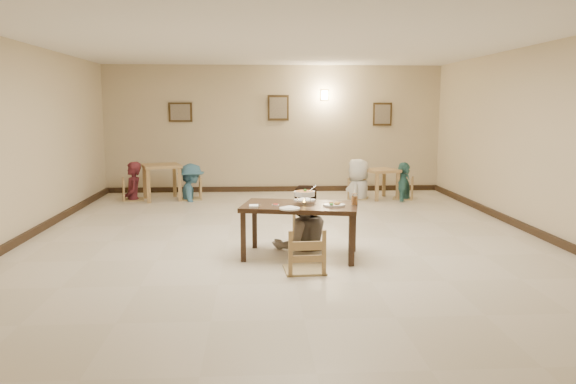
{
  "coord_description": "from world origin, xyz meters",
  "views": [
    {
      "loc": [
        -0.45,
        -8.45,
        2.01
      ],
      "look_at": [
        0.01,
        -0.58,
        0.82
      ],
      "focal_mm": 35.0,
      "sensor_mm": 36.0,
      "label": 1
    }
  ],
  "objects": [
    {
      "name": "bg_diner_d",
      "position": [
        2.81,
        3.67,
        0.82
      ],
      "size": [
        0.66,
        1.03,
        1.64
      ],
      "primitive_type": "imported",
      "rotation": [
        0.0,
        0.0,
        1.28
      ],
      "color": "#3E7E79",
      "rests_on": "floor"
    },
    {
      "name": "wall_back",
      "position": [
        0.0,
        5.0,
        1.5
      ],
      "size": [
        10.0,
        0.0,
        10.0
      ],
      "primitive_type": "plane",
      "rotation": [
        1.57,
        0.0,
        0.0
      ],
      "color": "beige",
      "rests_on": "floor"
    },
    {
      "name": "picture_a",
      "position": [
        -2.2,
        4.96,
        1.9
      ],
      "size": [
        0.55,
        0.04,
        0.45
      ],
      "color": "#352512",
      "rests_on": "wall_back"
    },
    {
      "name": "chair_near",
      "position": [
        0.14,
        -1.73,
        0.52
      ],
      "size": [
        0.49,
        0.49,
        1.05
      ],
      "rotation": [
        0.0,
        0.0,
        3.2
      ],
      "color": "tan",
      "rests_on": "floor"
    },
    {
      "name": "ceiling",
      "position": [
        0.0,
        0.0,
        3.0
      ],
      "size": [
        10.0,
        10.0,
        0.0
      ],
      "primitive_type": "plane",
      "color": "white",
      "rests_on": "wall_back"
    },
    {
      "name": "fried_plate",
      "position": [
        0.58,
        -1.19,
        0.74
      ],
      "size": [
        0.29,
        0.29,
        0.06
      ],
      "color": "white",
      "rests_on": "main_table"
    },
    {
      "name": "bg_chair_rl",
      "position": [
        1.83,
        3.77,
        0.44
      ],
      "size": [
        0.42,
        0.42,
        0.89
      ],
      "rotation": [
        0.0,
        0.0,
        1.24
      ],
      "color": "tan",
      "rests_on": "floor"
    },
    {
      "name": "wall_sconce",
      "position": [
        1.2,
        4.96,
        2.3
      ],
      "size": [
        0.16,
        0.05,
        0.22
      ],
      "primitive_type": "cube",
      "color": "#FFD88C",
      "rests_on": "wall_back"
    },
    {
      "name": "wall_left",
      "position": [
        -4.0,
        0.0,
        1.5
      ],
      "size": [
        0.0,
        10.0,
        10.0
      ],
      "primitive_type": "plane",
      "rotation": [
        1.57,
        0.0,
        1.57
      ],
      "color": "beige",
      "rests_on": "floor"
    },
    {
      "name": "chili_dish",
      "position": [
        -0.19,
        -1.09,
        0.73
      ],
      "size": [
        0.1,
        0.1,
        0.02
      ],
      "color": "white",
      "rests_on": "main_table"
    },
    {
      "name": "napkin_cutlery",
      "position": [
        -0.48,
        -1.21,
        0.73
      ],
      "size": [
        0.15,
        0.24,
        0.03
      ],
      "color": "white",
      "rests_on": "main_table"
    },
    {
      "name": "drink_glass",
      "position": [
        0.86,
        -1.13,
        0.79
      ],
      "size": [
        0.08,
        0.08,
        0.16
      ],
      "color": "white",
      "rests_on": "main_table"
    },
    {
      "name": "bg_diner_a",
      "position": [
        -3.13,
        3.85,
        0.84
      ],
      "size": [
        0.55,
        0.7,
        1.69
      ],
      "primitive_type": "imported",
      "rotation": [
        0.0,
        0.0,
        4.97
      ],
      "color": "#531C25",
      "rests_on": "floor"
    },
    {
      "name": "picture_c",
      "position": [
        2.6,
        4.96,
        1.85
      ],
      "size": [
        0.45,
        0.04,
        0.55
      ],
      "color": "#352512",
      "rests_on": "wall_back"
    },
    {
      "name": "chair_far",
      "position": [
        0.22,
        -0.38,
        0.44
      ],
      "size": [
        0.41,
        0.41,
        0.88
      ],
      "rotation": [
        0.0,
        0.0,
        -0.37
      ],
      "color": "tan",
      "rests_on": "floor"
    },
    {
      "name": "floor",
      "position": [
        0.0,
        0.0,
        0.0
      ],
      "size": [
        10.0,
        10.0,
        0.0
      ],
      "primitive_type": "plane",
      "color": "beige",
      "rests_on": "ground"
    },
    {
      "name": "bg_table_left",
      "position": [
        -2.5,
        3.86,
        0.64
      ],
      "size": [
        0.98,
        0.98,
        0.78
      ],
      "rotation": [
        0.0,
        0.0,
        0.31
      ],
      "color": "#A88350",
      "rests_on": "floor"
    },
    {
      "name": "baseboard_back",
      "position": [
        0.0,
        4.97,
        0.06
      ],
      "size": [
        8.0,
        0.06,
        0.12
      ],
      "primitive_type": "cube",
      "color": "black",
      "rests_on": "floor"
    },
    {
      "name": "rice_plate_near",
      "position": [
        -0.02,
        -1.39,
        0.73
      ],
      "size": [
        0.27,
        0.27,
        0.06
      ],
      "color": "white",
      "rests_on": "main_table"
    },
    {
      "name": "bg_chair_rr",
      "position": [
        2.81,
        3.67,
        0.45
      ],
      "size": [
        0.43,
        0.43,
        0.91
      ],
      "rotation": [
        0.0,
        0.0,
        -1.89
      ],
      "color": "tan",
      "rests_on": "floor"
    },
    {
      "name": "baseboard_right",
      "position": [
        3.97,
        0.0,
        0.06
      ],
      "size": [
        0.06,
        10.0,
        0.12
      ],
      "primitive_type": "cube",
      "color": "black",
      "rests_on": "floor"
    },
    {
      "name": "bg_diner_c",
      "position": [
        1.83,
        3.77,
        0.89
      ],
      "size": [
        0.84,
        1.01,
        1.78
      ],
      "primitive_type": "imported",
      "rotation": [
        0.0,
        0.0,
        4.34
      ],
      "color": "silver",
      "rests_on": "floor"
    },
    {
      "name": "main_diner",
      "position": [
        0.22,
        -0.51,
        0.91
      ],
      "size": [
        1.02,
        0.88,
        1.82
      ],
      "primitive_type": "imported",
      "rotation": [
        0.0,
        0.0,
        3.38
      ],
      "color": "gray",
      "rests_on": "floor"
    },
    {
      "name": "wall_right",
      "position": [
        4.0,
        0.0,
        1.5
      ],
      "size": [
        0.0,
        10.0,
        10.0
      ],
      "primitive_type": "plane",
      "rotation": [
        1.57,
        0.0,
        -1.57
      ],
      "color": "beige",
      "rests_on": "floor"
    },
    {
      "name": "curry_warmer",
      "position": [
        0.2,
        -1.04,
        0.87
      ],
      "size": [
        0.31,
        0.28,
        0.25
      ],
      "color": "silver",
      "rests_on": "main_table"
    },
    {
      "name": "bg_diner_b",
      "position": [
        -1.87,
        3.89,
        0.79
      ],
      "size": [
        0.83,
        1.14,
        1.58
      ],
      "primitive_type": "imported",
      "rotation": [
        0.0,
        0.0,
        1.83
      ],
      "color": "teal",
      "rests_on": "floor"
    },
    {
      "name": "picture_b",
      "position": [
        0.1,
        4.96,
        2.0
      ],
      "size": [
        0.5,
        0.04,
        0.6
      ],
      "color": "#352512",
      "rests_on": "wall_back"
    },
    {
      "name": "wall_front",
      "position": [
        0.0,
        -5.0,
        1.5
      ],
      "size": [
        10.0,
        0.0,
        10.0
      ],
      "primitive_type": "plane",
      "rotation": [
        -1.57,
        0.0,
        0.0
      ],
      "color": "beige",
      "rests_on": "floor"
    },
    {
      "name": "main_table",
      "position": [
        0.15,
        -1.03,
        0.64
      ],
      "size": [
        1.67,
        1.15,
        0.72
      ],
      "rotation": [
        0.0,
        0.0,
        -0.2
      ],
      "color": "#352215",
      "rests_on": "floor"
    },
    {
      "name": "rice_plate_far",
      "position": [
        0.23,
        -0.75,
        0.73
      ],
      "size": [
        0.3,
        0.3,
        0.07
      ],
      "color": "white",
      "rests_on": "main_table"
    },
    {
      "name": "baseboard_left",
      "position": [
        -3.97,
        0.0,
        0.06
      ],
      "size": [
        0.06,
        10.0,
        0.12
      ],
      "primitive_type": "cube",
      "color": "black",
      "rests_on": "floor"
    },
    {
      "name": "bg_chair_lr",
      "position": [
        -1.87,
        3.89,
        0.46
      ],
      "size": [
        0.43,
        0.43,
        0.92
      ],
      "rotation": [
        0.0,
        0.0,
        -1.41
      ],
      "color": "tan",
      "rests_on": "floor"
    },
    {
      "name": "bg_table_right",
      "position": [
        2.32,
        3.74,
        0.53
      ],
      "size": [
        0.85,
        0.85,
        0.66
      ],
      "rotation": [
        0.0,
        0.0,
        0.36
      ],
      "color": "#A88350",
      "rests_on": "floor"
    },
    {
      "name": "bg_chair_ll",
      "position": [
        -3.13,
        3.85,
        0.46
      ],
      "size": [
        0.43,
        0.43,
        0.93
      ],
      "rotation": [
        0.0,
        0.0,
        1.82
      ],
      "color": "tan",
      "rests_on": "floor"
    }
  ]
}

